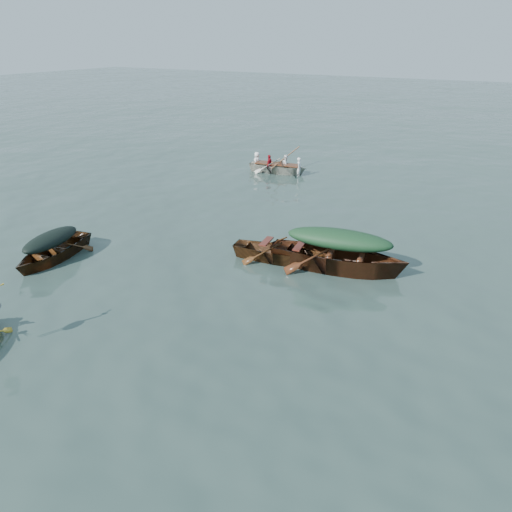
{
  "coord_description": "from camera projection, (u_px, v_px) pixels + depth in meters",
  "views": [
    {
      "loc": [
        5.99,
        -7.67,
        5.88
      ],
      "look_at": [
        0.04,
        2.84,
        0.5
      ],
      "focal_mm": 35.0,
      "sensor_mm": 36.0,
      "label": 1
    }
  ],
  "objects": [
    {
      "name": "ground",
      "position": [
        192.0,
        321.0,
        11.19
      ],
      "size": [
        140.0,
        140.0,
        0.0
      ],
      "primitive_type": "plane",
      "color": "#324740",
      "rests_on": "ground"
    },
    {
      "name": "dark_covered_boat",
      "position": [
        54.0,
        259.0,
        14.23
      ],
      "size": [
        1.9,
        3.8,
        0.91
      ],
      "primitive_type": "imported",
      "rotation": [
        0.0,
        0.0,
        0.15
      ],
      "color": "#4A2B11",
      "rests_on": "ground"
    },
    {
      "name": "green_tarp_boat",
      "position": [
        337.0,
        270.0,
        13.59
      ],
      "size": [
        5.34,
        2.34,
        1.25
      ],
      "primitive_type": "imported",
      "rotation": [
        0.0,
        0.0,
        1.72
      ],
      "color": "#4F2112",
      "rests_on": "ground"
    },
    {
      "name": "open_wooden_boat",
      "position": [
        282.0,
        261.0,
        14.1
      ],
      "size": [
        4.13,
        1.8,
        0.91
      ],
      "primitive_type": "imported",
      "rotation": [
        0.0,
        0.0,
        1.71
      ],
      "color": "#532F14",
      "rests_on": "ground"
    },
    {
      "name": "rowed_boat",
      "position": [
        277.0,
        173.0,
        23.09
      ],
      "size": [
        3.91,
        1.54,
        0.88
      ],
      "primitive_type": "imported",
      "rotation": [
        0.0,
        0.0,
        1.68
      ],
      "color": "beige",
      "rests_on": "ground"
    },
    {
      "name": "dark_tarp_cover",
      "position": [
        50.0,
        238.0,
        13.97
      ],
      "size": [
        1.04,
        2.09,
        0.4
      ],
      "primitive_type": "ellipsoid",
      "rotation": [
        0.0,
        0.0,
        0.15
      ],
      "color": "black",
      "rests_on": "dark_covered_boat"
    },
    {
      "name": "green_tarp_cover",
      "position": [
        339.0,
        240.0,
        13.23
      ],
      "size": [
        2.94,
        1.29,
        0.52
      ],
      "primitive_type": "ellipsoid",
      "rotation": [
        0.0,
        0.0,
        1.72
      ],
      "color": "#183B23",
      "rests_on": "green_tarp_boat"
    },
    {
      "name": "thwart_benches",
      "position": [
        283.0,
        246.0,
        13.91
      ],
      "size": [
        2.08,
        1.02,
        0.04
      ],
      "primitive_type": null,
      "rotation": [
        0.0,
        0.0,
        1.71
      ],
      "color": "#4C1911",
      "rests_on": "open_wooden_boat"
    },
    {
      "name": "rowers",
      "position": [
        278.0,
        155.0,
        22.75
      ],
      "size": [
        2.76,
        1.31,
        0.76
      ],
      "primitive_type": "imported",
      "rotation": [
        0.0,
        0.0,
        1.68
      ],
      "color": "silver",
      "rests_on": "rowed_boat"
    },
    {
      "name": "oars",
      "position": [
        278.0,
        163.0,
        22.9
      ],
      "size": [
        0.87,
        2.65,
        0.06
      ],
      "primitive_type": null,
      "rotation": [
        0.0,
        0.0,
        1.68
      ],
      "color": "#A1663D",
      "rests_on": "rowed_boat"
    }
  ]
}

